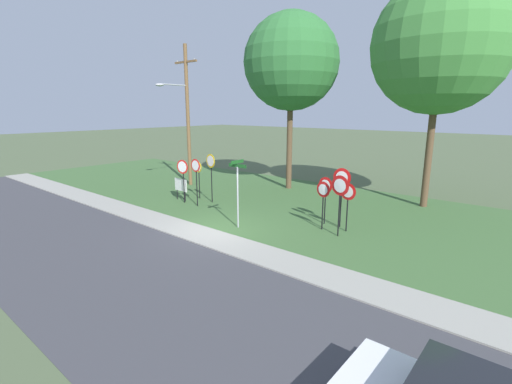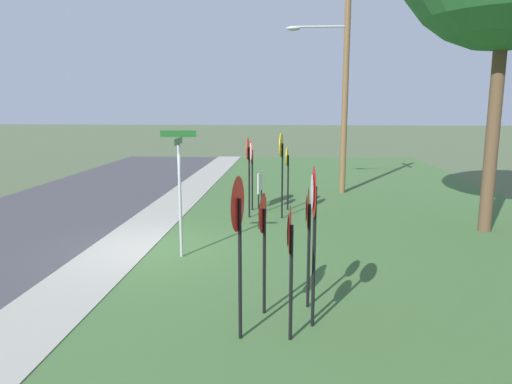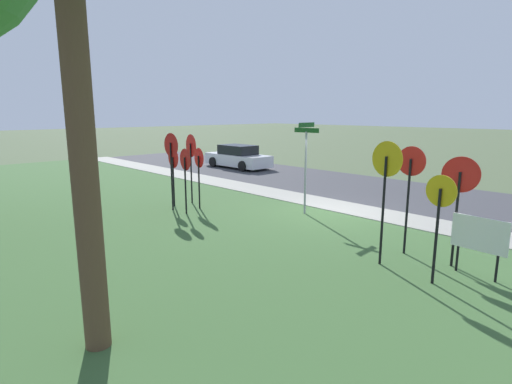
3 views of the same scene
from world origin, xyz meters
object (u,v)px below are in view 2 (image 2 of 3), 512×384
yield_sign_near_left (289,242)px  yield_sign_far_right (237,219)px  yield_sign_far_left (307,220)px  notice_board (260,184)px  stop_sign_far_center (248,160)px  stop_sign_near_left (251,159)px  stop_sign_far_left (282,156)px  yield_sign_near_right (262,225)px  street_name_post (180,183)px  yield_sign_center (313,207)px  utility_pole (342,70)px  stop_sign_near_right (287,166)px

yield_sign_near_left → yield_sign_far_right: yield_sign_far_right is taller
yield_sign_far_left → notice_board: (-8.49, -1.36, -0.77)m
stop_sign_far_center → notice_board: bearing=172.0°
yield_sign_near_left → stop_sign_far_center: bearing=-167.3°
yield_sign_far_right → stop_sign_near_left: bearing=-168.8°
stop_sign_far_left → yield_sign_near_right: size_ratio=1.28×
yield_sign_far_left → street_name_post: (-2.67, -2.87, 0.18)m
stop_sign_far_left → street_name_post: bearing=-21.5°
yield_sign_center → stop_sign_far_left: bearing=-177.4°
utility_pole → notice_board: size_ratio=7.36×
yield_sign_near_right → notice_board: size_ratio=1.70×
yield_sign_center → notice_board: 9.42m
yield_sign_far_left → yield_sign_center: size_ratio=0.82×
yield_sign_near_right → yield_sign_center: (0.44, 0.81, 0.42)m
stop_sign_near_right → yield_sign_far_right: (9.28, -0.69, 0.36)m
stop_sign_near_left → yield_sign_near_left: size_ratio=1.14×
yield_sign_near_right → yield_sign_center: 1.01m
yield_sign_far_left → yield_sign_far_right: size_ratio=0.85×
yield_sign_near_right → utility_pole: utility_pole is taller
yield_sign_center → utility_pole: size_ratio=0.29×
stop_sign_near_right → yield_sign_near_right: (8.35, -0.37, 0.03)m
street_name_post → yield_sign_far_right: bearing=21.4°
stop_sign_far_left → yield_sign_near_right: 7.12m
stop_sign_near_right → utility_pole: utility_pole is taller
yield_sign_far_right → yield_sign_far_left: bearing=146.8°
utility_pole → yield_sign_near_left: bearing=-9.0°
street_name_post → utility_pole: (-8.84, 4.57, 3.17)m
yield_sign_near_right → street_name_post: size_ratio=0.71×
stop_sign_near_right → notice_board: (-0.45, -0.97, -0.71)m
stop_sign_far_left → yield_sign_center: size_ratio=1.03×
stop_sign_near_right → stop_sign_far_left: (1.25, -0.18, 0.45)m
stop_sign_near_left → yield_sign_near_left: bearing=-1.2°
stop_sign_near_left → notice_board: bearing=145.9°
stop_sign_near_left → notice_board: stop_sign_near_left is taller
yield_sign_far_right → yield_sign_center: yield_sign_center is taller
stop_sign_near_left → yield_sign_center: bearing=1.6°
stop_sign_far_center → street_name_post: size_ratio=0.85×
yield_sign_far_left → notice_board: size_ratio=1.74×
stop_sign_far_center → utility_pole: utility_pole is taller
stop_sign_near_left → utility_pole: bearing=127.8°
stop_sign_near_right → yield_sign_near_right: stop_sign_near_right is taller
yield_sign_near_right → yield_sign_far_right: yield_sign_far_right is taller
stop_sign_near_right → notice_board: stop_sign_near_right is taller
yield_sign_near_left → yield_sign_far_right: bearing=-85.8°
utility_pole → notice_board: (3.02, -3.07, -4.12)m
stop_sign_near_right → yield_sign_far_right: size_ratio=0.85×
yield_sign_near_left → yield_sign_far_right: 0.85m
stop_sign_near_right → notice_board: size_ratio=1.73×
yield_sign_near_left → utility_pole: size_ratio=0.23×
stop_sign_near_left → yield_sign_far_right: 9.19m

